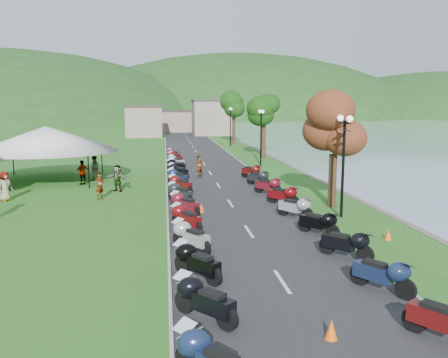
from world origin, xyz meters
name	(u,v)px	position (x,y,z in m)	size (l,w,h in m)	color
road	(204,164)	(0.00, 40.00, 0.01)	(7.00, 120.00, 0.02)	#2C2C2F
hills_backdrop	(173,117)	(0.00, 200.00, 0.00)	(360.00, 120.00, 76.00)	#285621
far_building	(173,120)	(-2.00, 85.00, 2.50)	(18.00, 16.00, 5.00)	gray
moto_row_left	(183,199)	(-2.73, 21.00, 0.55)	(2.60, 47.23, 1.10)	#331411
moto_row_right	(306,215)	(2.78, 16.65, 0.55)	(2.60, 30.50, 1.10)	#331411
vendor_tent_main	(47,154)	(-12.12, 31.47, 2.00)	(6.85, 6.85, 4.00)	silver
tree_lakeside	(334,147)	(5.40, 20.49, 3.30)	(2.38, 2.38, 6.60)	#1B4E11
pedestrian_a	(100,199)	(-7.47, 24.13, 0.00)	(0.60, 0.44, 1.65)	slate
pedestrian_b	(95,181)	(-8.81, 31.32, 0.00)	(0.88, 0.49, 1.82)	slate
traffic_cone_near	(331,330)	(0.26, 6.22, 0.26)	(0.33, 0.33, 0.52)	#F2590C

